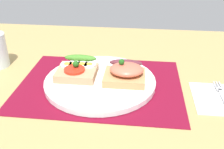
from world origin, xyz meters
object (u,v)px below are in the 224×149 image
(napkin, at_px, (224,98))
(fork, at_px, (223,96))
(plate, at_px, (100,81))
(sandwich_salmon, at_px, (125,72))
(sandwich_egg_tomato, at_px, (77,69))

(napkin, height_order, fork, fork)
(fork, bearing_deg, plate, 173.91)
(sandwich_salmon, height_order, napkin, sandwich_salmon)
(sandwich_egg_tomato, distance_m, sandwich_salmon, 0.12)
(sandwich_egg_tomato, bearing_deg, fork, -7.78)
(sandwich_salmon, xyz_separation_m, napkin, (0.23, -0.04, -0.03))
(sandwich_egg_tomato, relative_size, fork, 0.72)
(sandwich_egg_tomato, relative_size, sandwich_salmon, 1.02)
(sandwich_egg_tomato, bearing_deg, sandwich_salmon, -5.95)
(plate, height_order, sandwich_salmon, sandwich_salmon)
(fork, bearing_deg, sandwich_salmon, 171.24)
(plate, height_order, fork, plate)
(plate, height_order, sandwich_egg_tomato, sandwich_egg_tomato)
(plate, xyz_separation_m, napkin, (0.29, -0.03, -0.01))
(plate, distance_m, napkin, 0.30)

